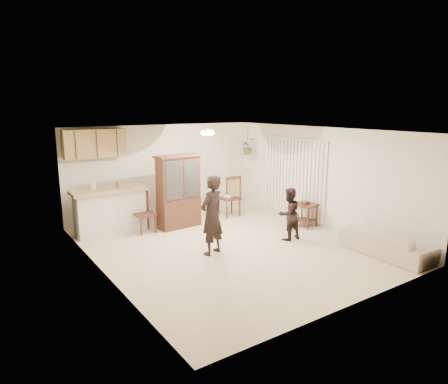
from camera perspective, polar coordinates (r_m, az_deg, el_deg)
floor at (r=8.84m, az=0.80°, el=-7.64°), size 6.50×6.50×0.00m
ceiling at (r=8.33m, az=0.85°, el=8.76°), size 5.50×6.50×0.02m
wall_back at (r=11.27m, az=-8.67°, el=3.13°), size 5.50×0.02×2.50m
wall_front at (r=6.19m, az=18.32°, el=-4.83°), size 5.50×0.02×2.50m
wall_left at (r=7.32m, az=-17.15°, el=-2.17°), size 0.02×6.50×2.50m
wall_right at (r=10.29m, az=13.51°, el=2.07°), size 0.02×6.50×2.50m
breakfast_bar at (r=9.94m, az=-15.94°, el=-2.85°), size 1.60×0.55×1.00m
bar_top at (r=9.81m, az=-16.13°, el=0.26°), size 1.75×0.70×0.08m
upper_cabinets at (r=10.33m, az=-17.99°, el=6.61°), size 1.50×0.34×0.70m
vertical_blinds at (r=10.90m, az=9.86°, el=1.98°), size 0.06×2.30×2.10m
ceiling_fixture at (r=9.45m, az=-2.35°, el=8.55°), size 0.36×0.36×0.20m
hanging_plant at (r=11.66m, az=3.39°, el=6.52°), size 0.43×0.37×0.48m
plant_cord at (r=11.64m, az=3.41°, el=8.11°), size 0.01×0.01×0.65m
sofa at (r=8.81m, az=22.27°, el=-6.12°), size 0.79×1.90×0.73m
adult at (r=8.10m, az=-1.75°, el=-2.83°), size 0.77×0.63×1.80m
child at (r=9.14m, az=9.26°, el=-2.69°), size 0.66×0.52×1.35m
china_hutch at (r=9.99m, az=-6.50°, el=0.01°), size 1.19×0.54×1.83m
side_table at (r=10.31m, az=11.48°, el=-3.20°), size 0.64×0.64×0.65m
chair_bar at (r=9.84m, az=-11.27°, el=-4.04°), size 0.48×0.48×1.02m
chair_hutch_left at (r=11.26m, az=-6.20°, el=-1.66°), size 0.68×0.68×1.13m
chair_hutch_right at (r=11.06m, az=0.75°, el=-1.80°), size 0.53×0.53×1.15m
controller_adult at (r=7.79m, az=0.48°, el=-0.66°), size 0.09×0.15×0.04m
controller_child at (r=8.93m, az=10.48°, el=-2.68°), size 0.03×0.10×0.03m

